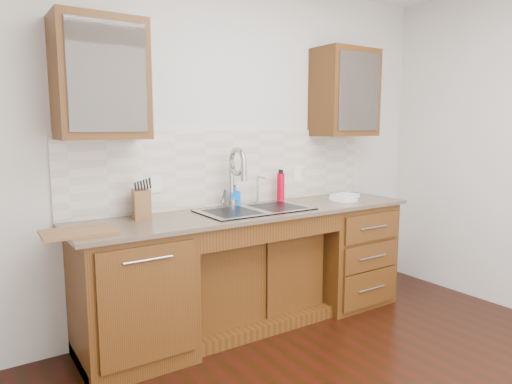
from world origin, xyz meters
TOP-DOWN VIEW (x-y plane):
  - wall_back at (0.00, 1.80)m, footprint 4.00×0.10m
  - base_cabinet_left at (-0.95, 1.44)m, footprint 0.70×0.62m
  - base_cabinet_center at (0.00, 1.53)m, footprint 1.20×0.44m
  - base_cabinet_right at (0.95, 1.44)m, footprint 0.70×0.62m
  - countertop at (0.00, 1.43)m, footprint 2.70×0.65m
  - backsplash at (0.00, 1.74)m, footprint 2.70×0.02m
  - sink at (0.00, 1.41)m, footprint 0.84×0.46m
  - faucet at (-0.07, 1.64)m, footprint 0.04×0.04m
  - filter_tap at (0.18, 1.65)m, footprint 0.02×0.02m
  - upper_cabinet_left at (-1.05, 1.58)m, footprint 0.55×0.34m
  - upper_cabinet_right at (1.05, 1.58)m, footprint 0.55×0.34m
  - outlet_left at (-0.65, 1.73)m, footprint 0.08×0.01m
  - outlet_right at (0.65, 1.73)m, footprint 0.08×0.01m
  - soap_bottle at (-0.04, 1.64)m, footprint 0.10×0.10m
  - water_bottle at (0.40, 1.63)m, footprint 0.08×0.08m
  - plate at (0.88, 1.38)m, footprint 0.26×0.26m
  - dish_towel at (0.91, 1.41)m, footprint 0.25×0.21m
  - knife_block at (-0.81, 1.59)m, footprint 0.14×0.19m
  - cutting_board at (-1.28, 1.35)m, footprint 0.42×0.30m
  - cup_left_a at (-1.13, 1.58)m, footprint 0.14×0.14m
  - cup_left_b at (-0.95, 1.58)m, footprint 0.10×0.10m
  - cup_right_a at (0.92, 1.58)m, footprint 0.16×0.16m
  - cup_right_b at (1.12, 1.58)m, footprint 0.13×0.13m

SIDE VIEW (x-z plane):
  - base_cabinet_center at x=0.00m, z-range 0.00..0.70m
  - base_cabinet_left at x=-0.95m, z-range 0.00..0.88m
  - base_cabinet_right at x=0.95m, z-range 0.00..0.88m
  - sink at x=0.00m, z-range 0.73..0.92m
  - countertop at x=0.00m, z-range 0.88..0.91m
  - plate at x=0.88m, z-range 0.91..0.92m
  - cutting_board at x=-1.28m, z-range 0.91..0.93m
  - dish_towel at x=0.91m, z-range 0.93..0.96m
  - soap_bottle at x=-0.04m, z-range 0.91..1.08m
  - knife_block at x=-0.81m, z-range 0.91..1.11m
  - water_bottle at x=0.40m, z-range 0.91..1.15m
  - filter_tap at x=0.18m, z-range 0.91..1.15m
  - faucet at x=-0.07m, z-range 0.91..1.31m
  - outlet_left at x=-0.65m, z-range 1.06..1.18m
  - outlet_right at x=0.65m, z-range 1.06..1.18m
  - backsplash at x=0.00m, z-range 0.91..1.50m
  - wall_back at x=0.00m, z-range 0.00..2.70m
  - cup_left_b at x=-0.95m, z-range 1.72..1.81m
  - cup_right_b at x=1.12m, z-range 1.72..1.82m
  - cup_right_a at x=0.92m, z-range 1.72..1.82m
  - cup_left_a at x=-1.13m, z-range 1.72..1.83m
  - upper_cabinet_left at x=-1.05m, z-range 1.45..2.20m
  - upper_cabinet_right at x=1.05m, z-range 1.45..2.20m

